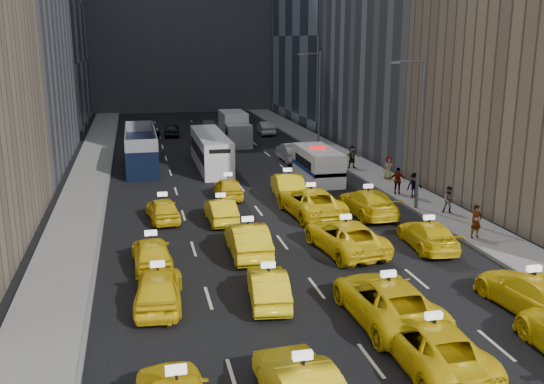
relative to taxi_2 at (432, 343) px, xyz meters
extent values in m
plane|color=black|center=(-1.77, 4.61, -0.72)|extent=(160.00, 160.00, 0.00)
cube|color=gray|center=(-12.27, 29.61, -0.65)|extent=(3.00, 90.00, 0.15)
cube|color=gray|center=(8.73, 29.61, -0.65)|extent=(3.00, 90.00, 0.15)
cube|color=slate|center=(-10.82, 29.61, -0.63)|extent=(0.15, 90.00, 0.18)
cube|color=slate|center=(7.28, 29.61, -0.63)|extent=(0.15, 90.00, 0.18)
cylinder|color=#595B60|center=(7.53, 16.61, 3.78)|extent=(0.20, 0.20, 9.00)
cylinder|color=#595B60|center=(6.63, 16.61, 8.08)|extent=(1.80, 0.12, 0.12)
cube|color=slate|center=(5.73, 16.61, 8.03)|extent=(0.50, 0.22, 0.12)
cylinder|color=#595B60|center=(7.53, 36.61, 3.78)|extent=(0.20, 0.20, 9.00)
cylinder|color=#595B60|center=(6.63, 36.61, 8.08)|extent=(1.80, 0.12, 0.12)
cube|color=slate|center=(5.73, 36.61, 8.03)|extent=(0.50, 0.22, 0.12)
imported|color=yellow|center=(0.00, 0.00, 0.00)|extent=(2.46, 5.24, 1.45)
imported|color=yellow|center=(-8.21, 6.28, 0.03)|extent=(2.15, 4.56, 1.51)
imported|color=yellow|center=(-4.02, 5.69, -0.06)|extent=(1.86, 4.19, 1.34)
imported|color=yellow|center=(-0.13, 3.20, 0.07)|extent=(2.81, 5.82, 1.60)
imported|color=yellow|center=(5.50, 2.72, 0.02)|extent=(2.45, 5.28, 1.49)
imported|color=yellow|center=(-8.32, 10.53, -0.02)|extent=(1.88, 4.23, 1.41)
imported|color=yellow|center=(-3.81, 11.13, 0.07)|extent=(1.80, 4.85, 1.59)
imported|color=yellow|center=(0.88, 10.62, 0.04)|extent=(3.19, 5.78, 1.53)
imported|color=yellow|center=(5.04, 10.20, -0.05)|extent=(2.27, 4.78, 1.35)
imported|color=yellow|center=(-7.46, 17.75, -0.05)|extent=(1.99, 4.09, 1.34)
imported|color=yellow|center=(-4.29, 16.81, -0.05)|extent=(1.52, 4.12, 1.35)
imported|color=yellow|center=(1.02, 17.01, 0.09)|extent=(3.15, 6.04, 1.62)
imported|color=yellow|center=(4.27, 16.25, 0.04)|extent=(2.36, 5.37, 1.54)
imported|color=yellow|center=(-3.06, 22.03, -0.05)|extent=(1.63, 3.98, 1.35)
imported|color=yellow|center=(0.73, 21.32, 0.08)|extent=(2.21, 5.04, 1.61)
cube|color=white|center=(4.05, 25.44, 0.46)|extent=(2.27, 5.94, 2.38)
cylinder|color=black|center=(3.07, 23.38, -0.25)|extent=(0.28, 0.95, 0.95)
cylinder|color=black|center=(5.04, 23.38, -0.25)|extent=(0.28, 0.95, 0.95)
cylinder|color=black|center=(3.07, 27.51, -0.25)|extent=(0.28, 0.95, 0.95)
cylinder|color=black|center=(5.04, 27.51, -0.25)|extent=(0.28, 0.95, 0.95)
cube|color=navy|center=(4.05, 25.44, 0.30)|extent=(2.31, 5.94, 0.27)
cube|color=red|center=(4.05, 25.44, 1.74)|extent=(1.08, 0.38, 0.17)
cube|color=black|center=(-8.37, 33.19, 0.80)|extent=(2.70, 10.52, 3.04)
cylinder|color=black|center=(-9.41, 28.86, -0.17)|extent=(0.28, 1.10, 1.10)
cylinder|color=black|center=(-7.34, 28.86, -0.17)|extent=(0.28, 1.10, 1.10)
cylinder|color=black|center=(-9.41, 37.52, -0.17)|extent=(0.28, 1.10, 1.10)
cylinder|color=black|center=(-7.34, 37.52, -0.17)|extent=(0.28, 1.10, 1.10)
cube|color=silver|center=(-2.93, 31.91, 0.64)|extent=(3.04, 10.73, 2.73)
cylinder|color=black|center=(-3.88, 27.51, -0.18)|extent=(0.28, 1.09, 1.09)
cylinder|color=black|center=(-1.98, 27.51, -0.18)|extent=(0.28, 1.09, 1.09)
cylinder|color=black|center=(-3.88, 36.30, -0.18)|extent=(0.28, 1.09, 1.09)
cylinder|color=black|center=(-1.98, 36.30, -0.18)|extent=(0.28, 1.09, 1.09)
cube|color=silver|center=(0.79, 42.65, 0.82)|extent=(2.68, 6.88, 3.09)
cylinder|color=black|center=(-0.22, 40.17, -0.17)|extent=(0.28, 1.10, 1.10)
cylinder|color=black|center=(1.80, 40.17, -0.17)|extent=(0.28, 1.10, 1.10)
cylinder|color=black|center=(-0.22, 45.14, -0.17)|extent=(0.28, 1.10, 1.10)
cylinder|color=black|center=(1.80, 45.14, -0.17)|extent=(0.28, 1.10, 1.10)
imported|color=#A4A7AC|center=(4.00, 32.89, 0.07)|extent=(1.68, 4.81, 1.58)
imported|color=black|center=(-7.59, 46.17, -0.05)|extent=(2.85, 5.08, 1.34)
imported|color=slate|center=(-0.76, 50.89, -0.01)|extent=(2.54, 5.14, 1.44)
imported|color=black|center=(-4.93, 49.05, -0.06)|extent=(1.90, 4.05, 1.34)
imported|color=#95979C|center=(5.11, 48.02, -0.01)|extent=(1.78, 4.44, 1.44)
imported|color=gray|center=(7.95, 10.69, 0.29)|extent=(0.68, 0.49, 1.73)
imported|color=gray|center=(8.89, 15.13, 0.22)|extent=(0.88, 0.71, 1.59)
imported|color=gray|center=(8.48, 18.85, 0.24)|extent=(1.06, 0.47, 1.63)
imported|color=gray|center=(7.86, 20.11, 0.29)|extent=(1.12, 0.82, 1.74)
imported|color=gray|center=(9.04, 24.30, 0.26)|extent=(0.85, 0.51, 1.66)
imported|color=gray|center=(7.80, 28.50, 0.29)|extent=(1.63, 0.53, 1.73)
camera|label=1|loc=(-8.76, -15.77, 9.29)|focal=40.00mm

